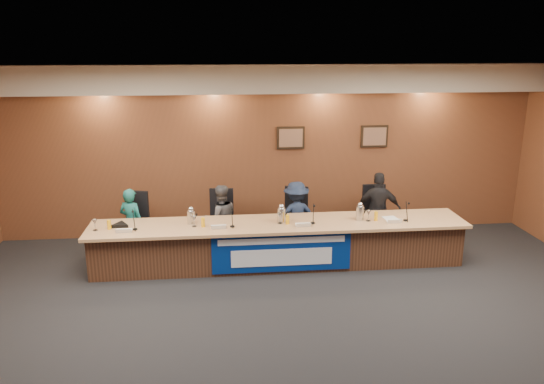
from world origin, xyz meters
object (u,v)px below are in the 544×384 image
Objects in this scene: office_chair_d at (376,219)px; carafe_left at (191,217)px; banner at (282,252)px; office_chair_a at (133,227)px; office_chair_c at (295,222)px; panelist_a at (132,223)px; panelist_b at (221,219)px; speakerphone at (120,225)px; dais_body at (279,245)px; panelist_d at (378,210)px; panelist_c at (296,216)px; carafe_right at (360,213)px; office_chair_b at (221,224)px; carafe_mid at (281,215)px.

office_chair_d is 3.37m from carafe_left.
carafe_left is (-1.41, 0.45, 0.48)m from banner.
banner is at bearing -17.65° from carafe_left.
office_chair_c is (2.84, 0.00, 0.00)m from office_chair_a.
panelist_a is 2.50× the size of office_chair_c.
panelist_b is (-0.94, 1.05, 0.23)m from banner.
panelist_a reaches higher than office_chair_c.
speakerphone is (-2.91, -0.72, 0.30)m from office_chair_c.
office_chair_d is (4.32, 0.10, -0.12)m from panelist_a.
dais_body is 27.00× the size of carafe_left.
panelist_d is at bearing 166.31° from panelist_b.
dais_body is 0.42m from banner.
panelist_b is 0.98× the size of panelist_c.
panelist_c is 1.91m from carafe_left.
office_chair_c is 3.01m from speakerphone.
office_chair_d is at bearing 16.31° from office_chair_a.
carafe_right is (3.79, -0.69, 0.27)m from panelist_a.
office_chair_d is (4.32, 0.00, 0.00)m from office_chair_a.
office_chair_b is at bearing 56.22° from carafe_left.
dais_body is 25.34× the size of carafe_mid.
panelist_d reaches higher than carafe_right.
carafe_left is 0.94× the size of carafe_mid.
office_chair_a is 2.64m from carafe_mid.
carafe_left reaches higher than speakerphone.
office_chair_b is at bearing 141.95° from dais_body.
panelist_a is at bearing -164.64° from office_chair_c.
banner is 2.72m from office_chair_a.
office_chair_a is at bearing -17.46° from panelist_b.
banner is 1.49m from office_chair_b.
panelist_b is 1.32m from panelist_c.
office_chair_b is at bearing 129.27° from banner.
panelist_a is 5.07× the size of carafe_mid.
carafe_right is at bearing -1.91° from carafe_left.
panelist_d is (1.48, 0.00, 0.06)m from panelist_c.
panelist_d is 1.95m from carafe_mid.
office_chair_d is at bearing 6.49° from office_chair_b.
speakerphone is at bearing 170.28° from banner.
carafe_mid reaches higher than carafe_left.
carafe_left is 1.12m from speakerphone.
banner reaches higher than office_chair_d.
banner is 1.77× the size of panelist_c.
office_chair_c is at bearing 6.49° from office_chair_b.
dais_body is 2.57m from speakerphone.
office_chair_d is at bearing 168.36° from panelist_b.
panelist_a is 4.32m from panelist_d.
banner is 9.29× the size of carafe_mid.
carafe_left is at bearing 178.60° from dais_body.
banner is at bearing -9.72° from speakerphone.
panelist_c is at bearing 14.29° from office_chair_a.
panelist_b is at bearing 131.84° from banner.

